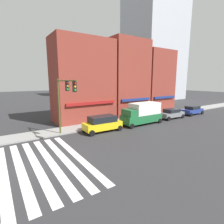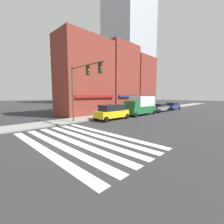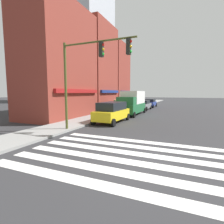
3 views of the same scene
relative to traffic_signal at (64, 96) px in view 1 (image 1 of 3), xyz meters
name	(u,v)px [view 1 (image 1 of 3)]	position (x,y,z in m)	size (l,w,h in m)	color
ground_plane	(43,163)	(-3.38, -4.45, -4.63)	(200.00, 200.00, 0.00)	#2D2D30
sidewalk_left	(27,136)	(-3.38, 3.05, -4.56)	(120.00, 3.00, 0.15)	gray
crosswalk_stripes	(43,163)	(-3.38, -4.45, -4.63)	(5.81, 10.80, 0.01)	silver
storefront_row	(121,80)	(12.60, 7.05, 1.57)	(23.43, 5.30, 13.05)	maroon
tower_distant	(155,24)	(39.33, 24.65, 19.51)	(17.47, 14.19, 48.28)	#B2B7C1
traffic_signal	(64,96)	(0.00, 0.00, 0.00)	(0.32, 5.40, 6.36)	#474C1E
suv_yellow	(102,123)	(4.68, 0.25, -3.60)	(4.75, 2.12, 1.94)	yellow
box_truck_green	(142,113)	(11.25, 0.25, -3.04)	(6.21, 2.42, 3.04)	#1E6638
sedan_grey	(171,113)	(17.89, 0.25, -3.79)	(4.44, 2.02, 1.59)	slate
sedan_blue	(192,110)	(23.86, 0.25, -3.79)	(4.40, 2.02, 1.59)	navy
pedestrian_green_top	(137,112)	(13.10, 3.39, -3.56)	(0.32, 0.32, 1.77)	#23232D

